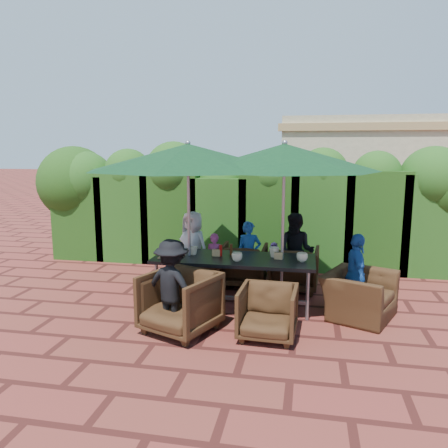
% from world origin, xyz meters
% --- Properties ---
extents(ground, '(80.00, 80.00, 0.00)m').
position_xyz_m(ground, '(0.00, 0.00, 0.00)').
color(ground, maroon).
rests_on(ground, ground).
extents(dining_table, '(2.37, 0.90, 0.75)m').
position_xyz_m(dining_table, '(0.19, -0.19, 0.68)').
color(dining_table, black).
rests_on(dining_table, ground).
extents(umbrella_left, '(3.00, 3.00, 2.46)m').
position_xyz_m(umbrella_left, '(-0.50, -0.19, 2.21)').
color(umbrella_left, gray).
rests_on(umbrella_left, ground).
extents(umbrella_right, '(2.67, 2.67, 2.46)m').
position_xyz_m(umbrella_right, '(0.89, -0.11, 2.21)').
color(umbrella_right, gray).
rests_on(umbrella_right, ground).
extents(chair_far_left, '(0.88, 0.85, 0.75)m').
position_xyz_m(chair_far_left, '(-0.58, 0.72, 0.37)').
color(chair_far_left, black).
rests_on(chair_far_left, ground).
extents(chair_far_mid, '(0.77, 0.72, 0.79)m').
position_xyz_m(chair_far_mid, '(0.18, 0.86, 0.39)').
color(chair_far_mid, black).
rests_on(chair_far_mid, ground).
extents(chair_far_right, '(0.82, 0.78, 0.80)m').
position_xyz_m(chair_far_right, '(1.04, 0.77, 0.40)').
color(chair_far_right, black).
rests_on(chair_far_right, ground).
extents(chair_near_left, '(1.07, 1.04, 0.86)m').
position_xyz_m(chair_near_left, '(-0.34, -1.25, 0.43)').
color(chair_near_left, black).
rests_on(chair_near_left, ground).
extents(chair_near_right, '(0.73, 0.69, 0.72)m').
position_xyz_m(chair_near_right, '(0.79, -1.21, 0.36)').
color(chair_near_right, black).
rests_on(chair_near_right, ground).
extents(chair_end_right, '(0.97, 1.15, 0.85)m').
position_xyz_m(chair_end_right, '(1.98, -0.28, 0.43)').
color(chair_end_right, black).
rests_on(chair_end_right, ground).
extents(adult_far_left, '(0.73, 0.60, 1.28)m').
position_xyz_m(adult_far_left, '(-0.71, 0.78, 0.64)').
color(adult_far_left, silver).
rests_on(adult_far_left, ground).
extents(adult_far_mid, '(0.48, 0.42, 1.13)m').
position_xyz_m(adult_far_mid, '(0.28, 0.76, 0.57)').
color(adult_far_mid, '#1C4E9B').
rests_on(adult_far_mid, ground).
extents(adult_far_right, '(0.69, 0.51, 1.29)m').
position_xyz_m(adult_far_right, '(1.07, 0.80, 0.65)').
color(adult_far_right, black).
rests_on(adult_far_right, ground).
extents(adult_near_left, '(0.85, 0.58, 1.21)m').
position_xyz_m(adult_near_left, '(-0.44, -1.24, 0.61)').
color(adult_near_left, black).
rests_on(adult_near_left, ground).
extents(adult_end_right, '(0.45, 0.74, 1.18)m').
position_xyz_m(adult_end_right, '(1.93, -0.23, 0.59)').
color(adult_end_right, '#1C4E9B').
rests_on(adult_end_right, ground).
extents(child_left, '(0.33, 0.27, 0.90)m').
position_xyz_m(child_left, '(-0.31, 0.77, 0.45)').
color(child_left, '#D94C9B').
rests_on(child_left, ground).
extents(child_right, '(0.32, 0.28, 0.76)m').
position_xyz_m(child_right, '(0.69, 0.91, 0.38)').
color(child_right, '#8952B1').
rests_on(child_right, ground).
extents(pedestrian_a, '(1.85, 0.91, 1.90)m').
position_xyz_m(pedestrian_a, '(1.43, 4.06, 0.95)').
color(pedestrian_a, '#227E30').
rests_on(pedestrian_a, ground).
extents(pedestrian_b, '(0.91, 0.68, 1.71)m').
position_xyz_m(pedestrian_b, '(2.25, 4.33, 0.85)').
color(pedestrian_b, '#D94C9B').
rests_on(pedestrian_b, ground).
extents(pedestrian_c, '(1.17, 0.79, 1.67)m').
position_xyz_m(pedestrian_c, '(3.63, 4.16, 0.84)').
color(pedestrian_c, gray).
rests_on(pedestrian_c, ground).
extents(cup_a, '(0.15, 0.15, 0.12)m').
position_xyz_m(cup_a, '(-0.76, -0.31, 0.81)').
color(cup_a, beige).
rests_on(cup_a, dining_table).
extents(cup_b, '(0.13, 0.13, 0.12)m').
position_xyz_m(cup_b, '(-0.45, -0.14, 0.81)').
color(cup_b, beige).
rests_on(cup_b, dining_table).
extents(cup_c, '(0.16, 0.16, 0.13)m').
position_xyz_m(cup_c, '(0.26, -0.39, 0.81)').
color(cup_c, beige).
rests_on(cup_c, dining_table).
extents(cup_d, '(0.16, 0.16, 0.15)m').
position_xyz_m(cup_d, '(0.77, -0.05, 0.82)').
color(cup_d, beige).
rests_on(cup_d, dining_table).
extents(cup_e, '(0.16, 0.16, 0.13)m').
position_xyz_m(cup_e, '(1.18, -0.25, 0.81)').
color(cup_e, beige).
rests_on(cup_e, dining_table).
extents(ketchup_bottle, '(0.04, 0.04, 0.17)m').
position_xyz_m(ketchup_bottle, '(-0.02, -0.14, 0.83)').
color(ketchup_bottle, '#B20C0A').
rests_on(ketchup_bottle, dining_table).
extents(sauce_bottle, '(0.04, 0.04, 0.17)m').
position_xyz_m(sauce_bottle, '(0.12, -0.06, 0.83)').
color(sauce_bottle, '#4C230C').
rests_on(sauce_bottle, dining_table).
extents(serving_tray, '(0.35, 0.25, 0.02)m').
position_xyz_m(serving_tray, '(-0.73, -0.36, 0.76)').
color(serving_tray, '#946C47').
rests_on(serving_tray, dining_table).
extents(number_block_left, '(0.12, 0.06, 0.10)m').
position_xyz_m(number_block_left, '(-0.09, -0.16, 0.80)').
color(number_block_left, tan).
rests_on(number_block_left, dining_table).
extents(number_block_right, '(0.12, 0.06, 0.10)m').
position_xyz_m(number_block_right, '(0.84, -0.17, 0.80)').
color(number_block_right, tan).
rests_on(number_block_right, dining_table).
extents(hedge_wall, '(9.10, 1.60, 2.49)m').
position_xyz_m(hedge_wall, '(-0.20, 2.32, 1.34)').
color(hedge_wall, '#1D3E11').
rests_on(hedge_wall, ground).
extents(building, '(6.20, 3.08, 3.20)m').
position_xyz_m(building, '(3.50, 6.99, 1.61)').
color(building, beige).
rests_on(building, ground).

